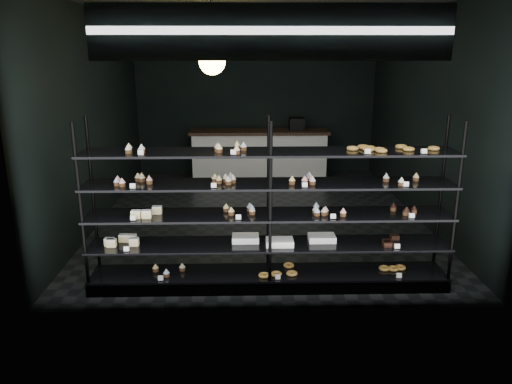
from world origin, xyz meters
TOP-DOWN VIEW (x-y plane):
  - room at (0.00, 0.00)m, footprint 5.01×6.01m
  - display_shelf at (-0.00, -2.45)m, footprint 4.00×0.50m
  - signage at (0.00, -2.93)m, footprint 3.30×0.05m
  - pendant_lamp at (-0.64, -1.27)m, footprint 0.33×0.33m
  - service_counter at (0.07, 2.50)m, footprint 2.83×0.65m

SIDE VIEW (x-z plane):
  - service_counter at x=0.07m, z-range -0.11..1.12m
  - display_shelf at x=0.00m, z-range -0.33..1.58m
  - room at x=0.00m, z-range 0.00..3.20m
  - pendant_lamp at x=-0.64m, z-range 2.00..2.90m
  - signage at x=0.00m, z-range 2.50..3.00m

